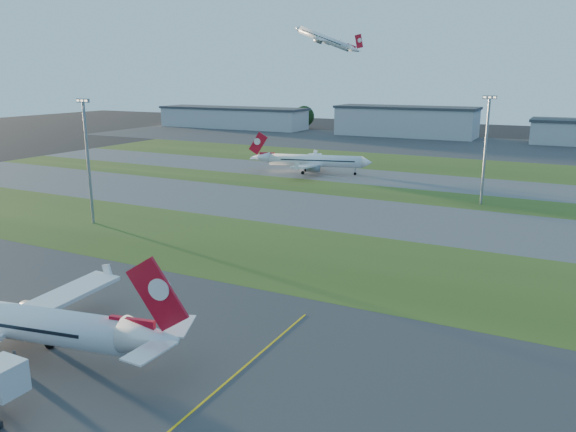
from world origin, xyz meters
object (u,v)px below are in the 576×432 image
Objects in this scene: airliner_parked at (6,321)px; airliner_taxiing at (314,161)px; light_mast_centre at (486,143)px; light_mast_west at (87,153)px.

airliner_parked reaches higher than airliner_taxiing.
airliner_taxiing is at bearing 158.24° from light_mast_centre.
airliner_parked is at bearing -52.86° from light_mast_west.
airliner_parked is 108.92m from light_mast_centre.
airliner_taxiing is 59.51m from light_mast_centre.
airliner_parked is at bearing 85.07° from airliner_taxiing.
light_mast_centre is (70.00, 56.00, 0.00)m from light_mast_west.
airliner_taxiing is at bearing 78.61° from light_mast_west.
light_mast_west reaches higher than airliner_parked.
airliner_parked is 1.46× the size of light_mast_west.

